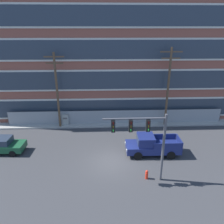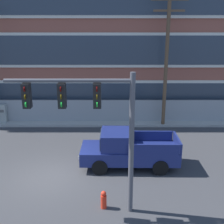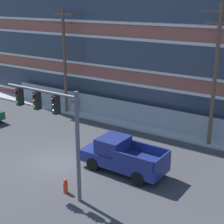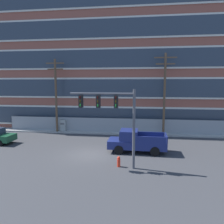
{
  "view_description": "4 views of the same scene",
  "coord_description": "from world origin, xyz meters",
  "px_view_note": "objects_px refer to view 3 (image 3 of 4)",
  "views": [
    {
      "loc": [
        -0.64,
        -16.83,
        11.41
      ],
      "look_at": [
        0.24,
        4.22,
        3.24
      ],
      "focal_mm": 35.0,
      "sensor_mm": 36.0,
      "label": 1
    },
    {
      "loc": [
        3.1,
        -12.39,
        7.17
      ],
      "look_at": [
        3.11,
        3.09,
        2.47
      ],
      "focal_mm": 45.0,
      "sensor_mm": 36.0,
      "label": 2
    },
    {
      "loc": [
        13.53,
        -14.13,
        9.62
      ],
      "look_at": [
        1.3,
        4.08,
        2.38
      ],
      "focal_mm": 55.0,
      "sensor_mm": 36.0,
      "label": 3
    },
    {
      "loc": [
        4.28,
        -17.73,
        6.08
      ],
      "look_at": [
        1.63,
        2.35,
        3.41
      ],
      "focal_mm": 35.0,
      "sensor_mm": 36.0,
      "label": 4
    }
  ],
  "objects_px": {
    "pickup_truck_navy": "(122,156)",
    "utility_pole_near_corner": "(64,58)",
    "electrical_cabinet": "(75,104)",
    "traffic_signal_mast": "(53,118)",
    "utility_pole_midblock": "(215,71)",
    "fire_hydrant": "(65,186)"
  },
  "relations": [
    {
      "from": "pickup_truck_navy",
      "to": "utility_pole_midblock",
      "type": "relative_size",
      "value": 0.55
    },
    {
      "from": "pickup_truck_navy",
      "to": "fire_hydrant",
      "type": "xyz_separation_m",
      "value": [
        -1.15,
        -3.66,
        -0.56
      ]
    },
    {
      "from": "electrical_cabinet",
      "to": "utility_pole_near_corner",
      "type": "bearing_deg",
      "value": -144.61
    },
    {
      "from": "utility_pole_near_corner",
      "to": "electrical_cabinet",
      "type": "bearing_deg",
      "value": 35.39
    },
    {
      "from": "traffic_signal_mast",
      "to": "utility_pole_near_corner",
      "type": "xyz_separation_m",
      "value": [
        -8.28,
        10.25,
        0.8
      ]
    },
    {
      "from": "pickup_truck_navy",
      "to": "utility_pole_near_corner",
      "type": "xyz_separation_m",
      "value": [
        -9.83,
        6.42,
        3.97
      ]
    },
    {
      "from": "utility_pole_midblock",
      "to": "electrical_cabinet",
      "type": "height_order",
      "value": "utility_pole_midblock"
    },
    {
      "from": "pickup_truck_navy",
      "to": "utility_pole_midblock",
      "type": "distance_m",
      "value": 8.26
    },
    {
      "from": "utility_pole_near_corner",
      "to": "pickup_truck_navy",
      "type": "bearing_deg",
      "value": -33.14
    },
    {
      "from": "fire_hydrant",
      "to": "utility_pole_midblock",
      "type": "bearing_deg",
      "value": 67.4
    },
    {
      "from": "pickup_truck_navy",
      "to": "electrical_cabinet",
      "type": "height_order",
      "value": "pickup_truck_navy"
    },
    {
      "from": "utility_pole_midblock",
      "to": "electrical_cabinet",
      "type": "bearing_deg",
      "value": 177.93
    },
    {
      "from": "electrical_cabinet",
      "to": "pickup_truck_navy",
      "type": "bearing_deg",
      "value": -36.55
    },
    {
      "from": "pickup_truck_navy",
      "to": "traffic_signal_mast",
      "type": "bearing_deg",
      "value": -112.1
    },
    {
      "from": "traffic_signal_mast",
      "to": "utility_pole_near_corner",
      "type": "bearing_deg",
      "value": 128.92
    },
    {
      "from": "electrical_cabinet",
      "to": "fire_hydrant",
      "type": "height_order",
      "value": "electrical_cabinet"
    },
    {
      "from": "electrical_cabinet",
      "to": "fire_hydrant",
      "type": "xyz_separation_m",
      "value": [
        8.08,
        -10.5,
        -0.4
      ]
    },
    {
      "from": "electrical_cabinet",
      "to": "fire_hydrant",
      "type": "bearing_deg",
      "value": -52.41
    },
    {
      "from": "utility_pole_midblock",
      "to": "fire_hydrant",
      "type": "height_order",
      "value": "utility_pole_midblock"
    },
    {
      "from": "pickup_truck_navy",
      "to": "electrical_cabinet",
      "type": "bearing_deg",
      "value": 143.45
    },
    {
      "from": "utility_pole_near_corner",
      "to": "electrical_cabinet",
      "type": "distance_m",
      "value": 4.19
    },
    {
      "from": "traffic_signal_mast",
      "to": "fire_hydrant",
      "type": "bearing_deg",
      "value": 23.32
    }
  ]
}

